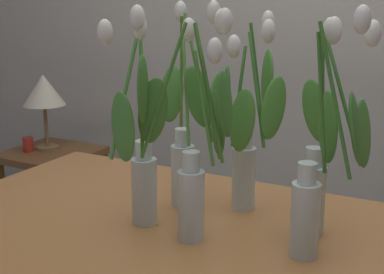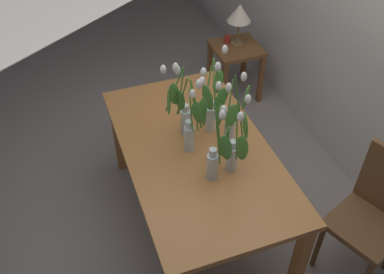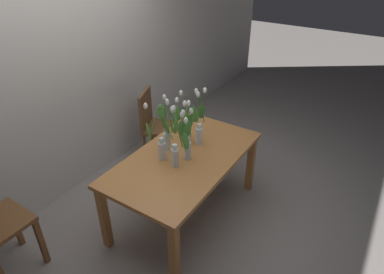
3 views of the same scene
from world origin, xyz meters
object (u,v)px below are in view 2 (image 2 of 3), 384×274
table_lamp (239,14)px  pillar_candle (227,39)px  dining_chair (375,211)px  tulip_vase_0 (191,121)px  tulip_vase_1 (216,157)px  tulip_vase_3 (236,149)px  tulip_vase_5 (230,120)px  side_table (236,57)px  dining_table (196,159)px  tulip_vase_4 (212,105)px  tulip_vase_2 (182,113)px

table_lamp → pillar_candle: table_lamp is taller
dining_chair → table_lamp: bearing=179.6°
tulip_vase_0 → pillar_candle: 1.76m
tulip_vase_1 → tulip_vase_3: (-0.03, 0.13, -0.01)m
dining_chair → tulip_vase_5: bearing=-132.0°
tulip_vase_1 → table_lamp: (-1.70, 0.92, -0.07)m
tulip_vase_3 → side_table: tulip_vase_3 is taller
dining_table → tulip_vase_4: bearing=130.6°
tulip_vase_3 → dining_chair: (0.43, 0.77, -0.39)m
side_table → pillar_candle: (-0.10, -0.06, 0.16)m
dining_table → table_lamp: 1.71m
tulip_vase_4 → side_table: size_ratio=1.06×
tulip_vase_4 → table_lamp: bearing=148.7°
tulip_vase_0 → side_table: size_ratio=1.05×
table_lamp → tulip_vase_4: bearing=-31.3°
tulip_vase_2 → table_lamp: size_ratio=1.39×
tulip_vase_0 → tulip_vase_5: size_ratio=1.03×
tulip_vase_1 → table_lamp: tulip_vase_1 is taller
tulip_vase_3 → pillar_candle: size_ratio=7.27×
tulip_vase_0 → tulip_vase_1: 0.30m
dining_chair → pillar_candle: size_ratio=12.40×
dining_table → dining_chair: (0.68, 0.92, -0.12)m
dining_table → tulip_vase_4: tulip_vase_4 is taller
tulip_vase_3 → tulip_vase_2: bearing=-156.0°
tulip_vase_5 → tulip_vase_2: bearing=-129.1°
tulip_vase_0 → tulip_vase_4: tulip_vase_4 is taller
side_table → table_lamp: (-0.04, 0.02, 0.42)m
tulip_vase_2 → tulip_vase_5: size_ratio=0.99×
tulip_vase_0 → table_lamp: 1.71m
tulip_vase_1 → tulip_vase_2: 0.45m
dining_chair → side_table: size_ratio=1.69×
tulip_vase_2 → dining_chair: bearing=48.7°
side_table → table_lamp: bearing=152.7°
tulip_vase_5 → table_lamp: tulip_vase_5 is taller
tulip_vase_2 → tulip_vase_4: (0.03, 0.20, 0.03)m
tulip_vase_1 → tulip_vase_5: size_ratio=1.04×
dining_table → tulip_vase_1: size_ratio=2.77×
tulip_vase_5 → dining_chair: size_ratio=0.60×
pillar_candle → tulip_vase_5: bearing=-23.3°
tulip_vase_3 → dining_chair: size_ratio=0.59×
tulip_vase_4 → side_table: 1.54m
tulip_vase_3 → tulip_vase_4: bearing=178.4°
pillar_candle → tulip_vase_4: bearing=-27.5°
tulip_vase_1 → dining_chair: size_ratio=0.62×
tulip_vase_1 → tulip_vase_0: bearing=-170.9°
tulip_vase_0 → tulip_vase_1: bearing=9.1°
tulip_vase_0 → side_table: (-1.37, 0.95, -0.55)m
tulip_vase_2 → tulip_vase_4: 0.20m
tulip_vase_4 → tulip_vase_0: bearing=-55.7°
tulip_vase_5 → tulip_vase_0: bearing=-100.3°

